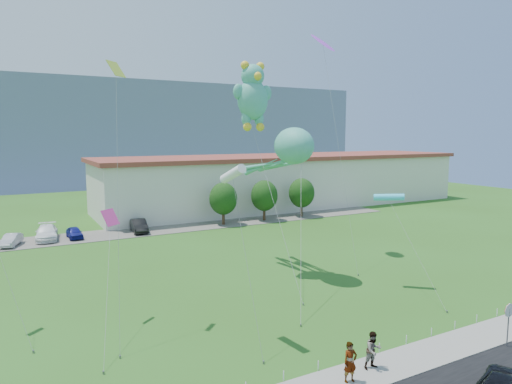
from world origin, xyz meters
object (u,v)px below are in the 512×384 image
at_px(parked_car_silver, 11,240).
at_px(parked_car_white, 47,233).
at_px(pedestrian_left, 350,362).
at_px(octopus_kite, 286,154).
at_px(stop_sign, 509,314).
at_px(pedestrian_right, 373,350).
at_px(teddy_bear_kite, 253,95).
at_px(parked_car_blue, 74,233).
at_px(parked_car_black, 139,226).
at_px(warehouse, 287,180).

bearing_deg(parked_car_silver, parked_car_white, 40.16).
height_order(pedestrian_left, octopus_kite, octopus_kite).
relative_size(stop_sign, octopus_kite, 0.17).
relative_size(pedestrian_right, teddy_bear_kite, 0.11).
xyz_separation_m(parked_car_white, parked_car_blue, (2.75, -0.74, -0.16)).
bearing_deg(parked_car_blue, pedestrian_left, -81.78).
height_order(pedestrian_left, parked_car_black, pedestrian_left).
xyz_separation_m(parked_car_silver, parked_car_blue, (6.21, 0.60, 0.00)).
xyz_separation_m(warehouse, parked_car_white, (-36.51, -8.39, -3.29)).
bearing_deg(stop_sign, octopus_kite, 101.83).
xyz_separation_m(warehouse, stop_sign, (-16.50, -48.21, -2.26)).
bearing_deg(parked_car_white, pedestrian_left, -69.31).
height_order(warehouse, parked_car_black, warehouse).
height_order(stop_sign, pedestrian_right, stop_sign).
height_order(pedestrian_left, parked_car_white, pedestrian_left).
height_order(parked_car_black, teddy_bear_kite, teddy_bear_kite).
xyz_separation_m(stop_sign, octopus_kite, (-3.55, 16.93, 8.10)).
relative_size(octopus_kite, teddy_bear_kite, 0.84).
distance_m(parked_car_black, teddy_bear_kite, 24.87).
distance_m(pedestrian_right, parked_car_black, 37.25).
distance_m(parked_car_black, octopus_kite, 24.67).
bearing_deg(stop_sign, teddy_bear_kite, 106.84).
bearing_deg(octopus_kite, stop_sign, -78.17).
distance_m(stop_sign, parked_car_blue, 42.73).
bearing_deg(warehouse, parked_car_blue, -164.86).
height_order(warehouse, octopus_kite, octopus_kite).
relative_size(stop_sign, pedestrian_left, 1.31).
xyz_separation_m(parked_car_blue, parked_car_black, (7.11, -0.21, 0.14)).
height_order(warehouse, teddy_bear_kite, teddy_bear_kite).
height_order(stop_sign, pedestrian_left, stop_sign).
xyz_separation_m(pedestrian_right, parked_car_white, (-11.90, 38.15, -0.20)).
xyz_separation_m(parked_car_white, octopus_kite, (16.46, -22.88, 9.14)).
bearing_deg(parked_car_white, parked_car_blue, -9.00).
bearing_deg(parked_car_white, parked_car_black, 0.53).
bearing_deg(parked_car_blue, teddy_bear_kite, -63.10).
bearing_deg(pedestrian_right, parked_car_silver, 117.37).
xyz_separation_m(pedestrian_right, teddy_bear_kite, (2.44, 17.05, 13.66)).
bearing_deg(pedestrian_left, parked_car_silver, 116.67).
bearing_deg(parked_car_black, parked_car_blue, -175.88).
relative_size(warehouse, parked_car_black, 13.34).
bearing_deg(octopus_kite, parked_car_black, 106.74).
bearing_deg(parked_car_blue, pedestrian_right, -79.02).
relative_size(parked_car_silver, teddy_bear_kite, 0.21).
xyz_separation_m(warehouse, octopus_kite, (-20.05, -31.28, 5.84)).
distance_m(pedestrian_left, parked_car_black, 37.62).
bearing_deg(parked_car_blue, octopus_kite, -61.00).
height_order(parked_car_white, parked_car_black, parked_car_white).
bearing_deg(pedestrian_right, parked_car_black, 97.85).
bearing_deg(teddy_bear_kite, warehouse, 53.07).
xyz_separation_m(warehouse, pedestrian_left, (-26.42, -46.96, -3.07)).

